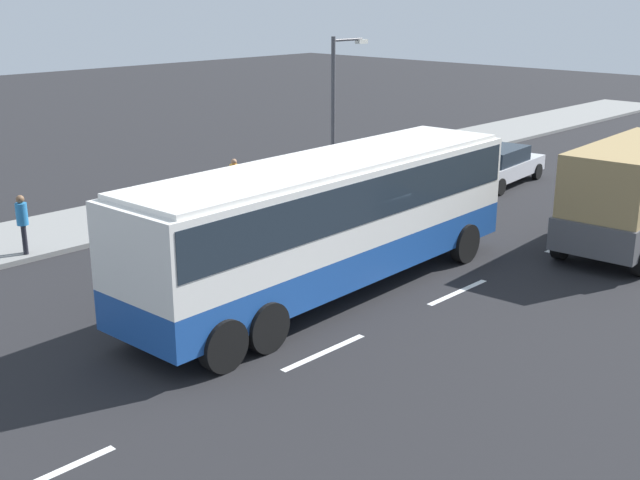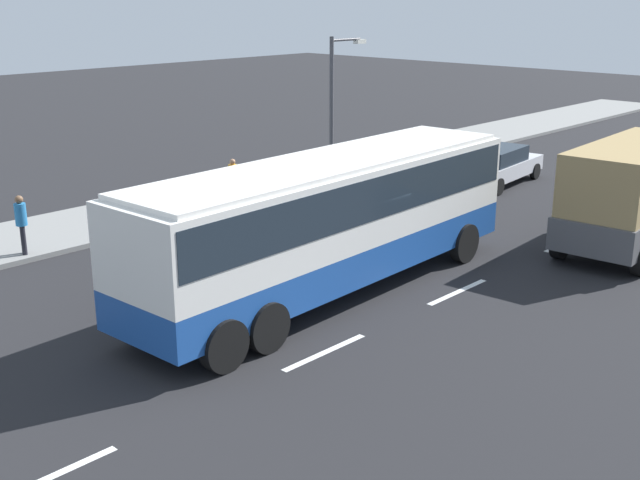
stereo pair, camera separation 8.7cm
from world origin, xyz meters
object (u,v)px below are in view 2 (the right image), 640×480
(coach_bus, at_px, (330,211))
(pedestrian_at_crossing, at_px, (21,220))
(car_silver_hatch, at_px, (497,164))
(pedestrian_near_curb, at_px, (233,177))
(street_lamp, at_px, (336,97))

(coach_bus, relative_size, pedestrian_at_crossing, 7.02)
(car_silver_hatch, height_order, pedestrian_at_crossing, pedestrian_at_crossing)
(car_silver_hatch, distance_m, pedestrian_near_curb, 10.53)
(pedestrian_at_crossing, bearing_deg, coach_bus, 140.52)
(car_silver_hatch, bearing_deg, street_lamp, 127.13)
(pedestrian_at_crossing, distance_m, street_lamp, 13.12)
(coach_bus, height_order, street_lamp, street_lamp)
(car_silver_hatch, relative_size, pedestrian_near_curb, 3.19)
(car_silver_hatch, height_order, pedestrian_near_curb, pedestrian_near_curb)
(pedestrian_at_crossing, height_order, street_lamp, street_lamp)
(coach_bus, bearing_deg, pedestrian_near_curb, 62.02)
(pedestrian_at_crossing, bearing_deg, street_lamp, -156.08)
(coach_bus, distance_m, pedestrian_at_crossing, 9.05)
(pedestrian_at_crossing, bearing_deg, car_silver_hatch, -170.97)
(car_silver_hatch, relative_size, pedestrian_at_crossing, 2.86)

